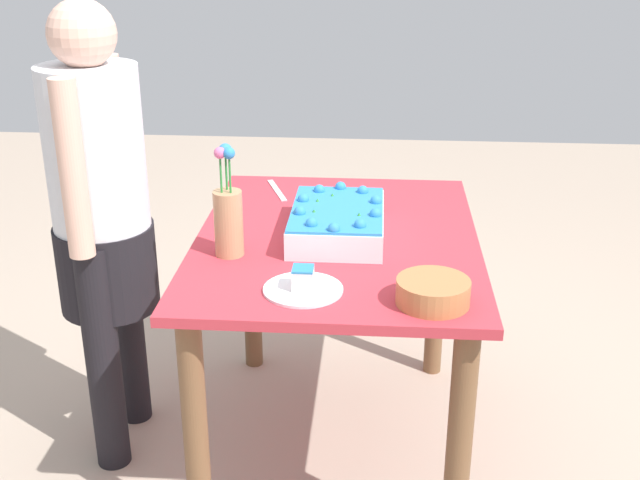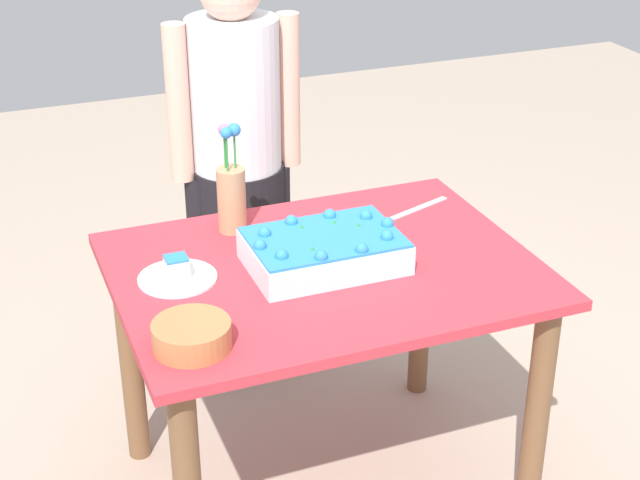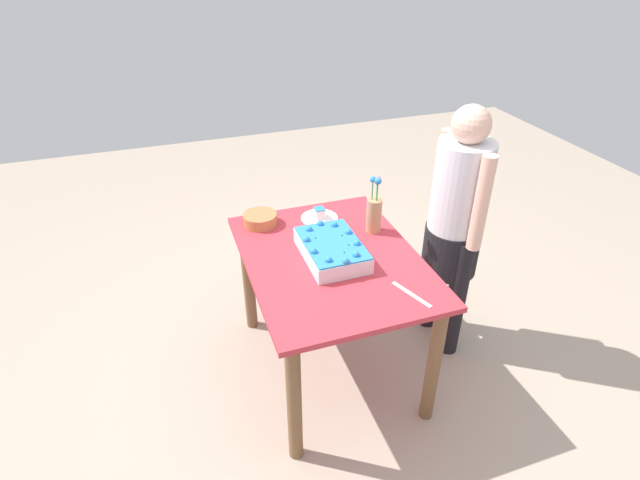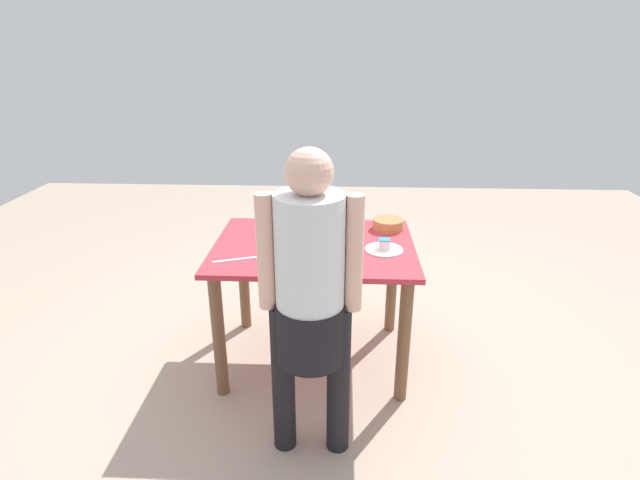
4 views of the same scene
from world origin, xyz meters
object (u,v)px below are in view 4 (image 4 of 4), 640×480
object	(u,v)px
sheet_cake	(314,236)
cake_knife	(235,260)
flower_vase	(344,246)
serving_plate_with_slice	(384,248)
fruit_bowl	(388,224)
person_standing	(310,292)

from	to	relation	value
sheet_cake	cake_knife	world-z (taller)	sheet_cake
cake_knife	flower_vase	size ratio (longest dim) A/B	0.71
serving_plate_with_slice	fruit_bowl	xyz separation A→B (m)	(-0.05, -0.34, 0.02)
sheet_cake	cake_knife	bearing A→B (deg)	30.74
fruit_bowl	person_standing	size ratio (longest dim) A/B	0.13
serving_plate_with_slice	cake_knife	xyz separation A→B (m)	(0.81, 0.17, -0.01)
fruit_bowl	sheet_cake	bearing A→B (deg)	30.80
serving_plate_with_slice	flower_vase	world-z (taller)	flower_vase
cake_knife	person_standing	xyz separation A→B (m)	(-0.44, 0.49, 0.07)
serving_plate_with_slice	cake_knife	bearing A→B (deg)	11.97
sheet_cake	fruit_bowl	size ratio (longest dim) A/B	2.19
serving_plate_with_slice	cake_knife	world-z (taller)	serving_plate_with_slice
sheet_cake	flower_vase	world-z (taller)	flower_vase
flower_vase	fruit_bowl	distance (m)	0.65
sheet_cake	flower_vase	distance (m)	0.36
flower_vase	person_standing	size ratio (longest dim) A/B	0.22
serving_plate_with_slice	flower_vase	size ratio (longest dim) A/B	0.65
flower_vase	person_standing	bearing A→B (deg)	71.29
sheet_cake	person_standing	xyz separation A→B (m)	(-0.03, 0.74, 0.03)
serving_plate_with_slice	person_standing	size ratio (longest dim) A/B	0.14
serving_plate_with_slice	flower_vase	distance (m)	0.35
person_standing	cake_knife	bearing A→B (deg)	41.59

